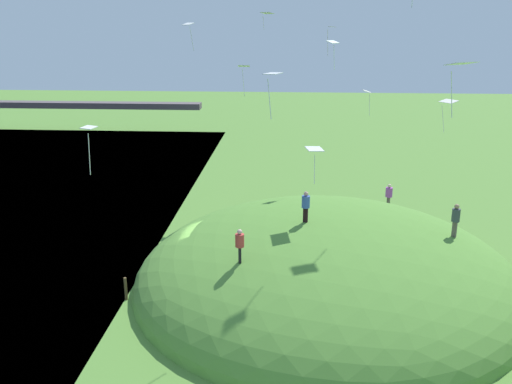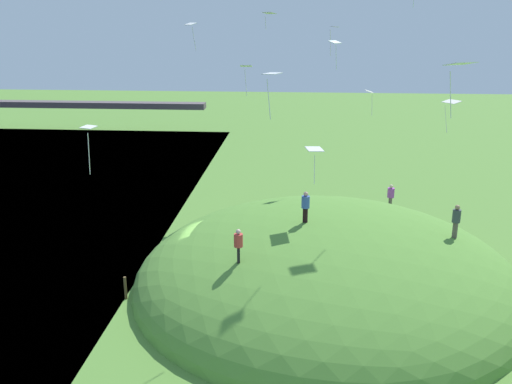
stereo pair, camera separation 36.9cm
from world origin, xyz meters
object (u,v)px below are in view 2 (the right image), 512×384
(person_with_child, at_px, (391,194))
(kite_10, at_px, (451,103))
(person_watching_kites, at_px, (238,242))
(person_walking_path, at_px, (306,203))
(mooring_post, at_px, (125,288))
(kite_1, at_px, (460,66))
(person_near_shore, at_px, (456,217))
(kite_8, at_px, (314,150))
(kite_2, at_px, (334,30))
(kite_6, at_px, (191,26))
(kite_9, at_px, (246,68))
(kite_0, at_px, (269,14))
(kite_12, at_px, (370,93))
(kite_14, at_px, (335,44))
(kite_4, at_px, (272,77))
(kite_13, at_px, (89,132))

(person_with_child, bearing_deg, kite_10, 167.98)
(person_watching_kites, height_order, kite_10, kite_10)
(person_walking_path, bearing_deg, mooring_post, -142.65)
(kite_10, xyz_separation_m, mooring_post, (-19.08, -15.47, -7.26))
(kite_10, bearing_deg, person_walking_path, -127.41)
(kite_1, relative_size, kite_10, 0.97)
(person_near_shore, bearing_deg, kite_10, -61.32)
(kite_1, relative_size, kite_8, 1.26)
(person_watching_kites, distance_m, kite_1, 11.79)
(kite_1, height_order, kite_2, kite_2)
(kite_1, xyz_separation_m, kite_6, (-13.71, 16.89, 1.26))
(kite_2, height_order, kite_6, kite_6)
(person_walking_path, relative_size, mooring_post, 1.36)
(kite_6, bearing_deg, kite_9, 13.93)
(person_watching_kites, bearing_deg, kite_2, 156.02)
(person_walking_path, xyz_separation_m, kite_9, (-4.27, 13.49, 5.54))
(person_walking_path, distance_m, kite_1, 10.16)
(person_watching_kites, bearing_deg, kite_0, 168.61)
(kite_8, xyz_separation_m, kite_12, (4.15, 12.90, 1.29))
(kite_2, distance_m, kite_14, 4.83)
(person_with_child, height_order, kite_10, kite_10)
(person_watching_kites, height_order, kite_4, kite_4)
(kite_8, height_order, kite_14, kite_14)
(kite_6, distance_m, kite_13, 16.08)
(kite_14, bearing_deg, person_near_shore, -60.81)
(kite_1, bearing_deg, person_walking_path, 143.18)
(kite_0, bearing_deg, person_with_child, -17.50)
(kite_2, bearing_deg, person_walking_path, -97.02)
(kite_2, distance_m, mooring_post, 24.12)
(person_watching_kites, bearing_deg, kite_13, -107.75)
(kite_10, relative_size, kite_13, 1.06)
(kite_8, xyz_separation_m, kite_13, (-10.26, -3.66, 1.52))
(kite_2, relative_size, kite_13, 0.95)
(kite_8, distance_m, kite_14, 11.17)
(kite_1, bearing_deg, person_watching_kites, 176.33)
(person_walking_path, xyz_separation_m, kite_12, (4.54, 13.78, 3.84))
(kite_6, bearing_deg, kite_8, -54.52)
(kite_2, xyz_separation_m, mooring_post, (-10.85, -17.83, -12.09))
(person_walking_path, distance_m, kite_12, 15.00)
(kite_2, xyz_separation_m, kite_10, (8.23, -2.37, -4.83))
(kite_8, bearing_deg, kite_14, 82.03)
(person_with_child, relative_size, kite_14, 0.90)
(person_with_child, height_order, kite_0, kite_0)
(kite_13, relative_size, kite_14, 1.17)
(kite_8, bearing_deg, person_watching_kites, -126.36)
(mooring_post, bearing_deg, kite_12, 49.87)
(kite_6, xyz_separation_m, kite_13, (-1.93, -15.35, -4.37))
(person_near_shore, bearing_deg, kite_0, -8.00)
(kite_4, relative_size, kite_8, 1.17)
(kite_4, xyz_separation_m, kite_9, (-2.58, 14.95, -0.91))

